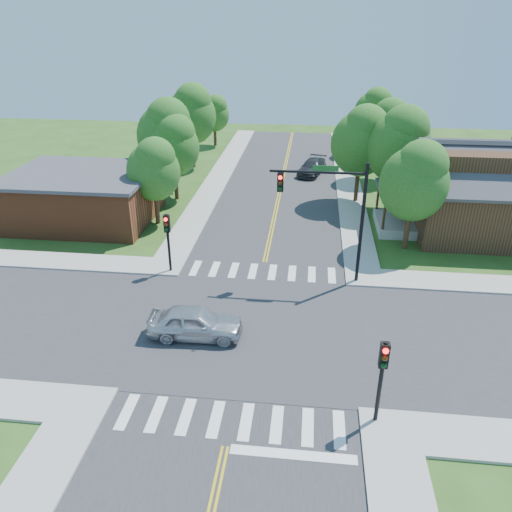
# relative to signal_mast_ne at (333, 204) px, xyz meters

# --- Properties ---
(ground) EXTENTS (100.00, 100.00, 0.00)m
(ground) POSITION_rel_signal_mast_ne_xyz_m (-3.91, -5.59, -4.85)
(ground) COLOR #2A4A17
(ground) RESTS_ON ground
(road_ns) EXTENTS (10.00, 90.00, 0.04)m
(road_ns) POSITION_rel_signal_mast_ne_xyz_m (-3.91, -5.59, -4.83)
(road_ns) COLOR #2D2D30
(road_ns) RESTS_ON ground
(road_ew) EXTENTS (90.00, 10.00, 0.04)m
(road_ew) POSITION_rel_signal_mast_ne_xyz_m (-3.91, -5.59, -4.83)
(road_ew) COLOR #2D2D30
(road_ew) RESTS_ON ground
(intersection_patch) EXTENTS (10.20, 10.20, 0.06)m
(intersection_patch) POSITION_rel_signal_mast_ne_xyz_m (-3.91, -5.59, -4.85)
(intersection_patch) COLOR #2D2D30
(intersection_patch) RESTS_ON ground
(sidewalk_ne) EXTENTS (40.00, 40.00, 0.14)m
(sidewalk_ne) POSITION_rel_signal_mast_ne_xyz_m (11.90, 10.23, -4.78)
(sidewalk_ne) COLOR #9E9B93
(sidewalk_ne) RESTS_ON ground
(sidewalk_nw) EXTENTS (40.00, 40.00, 0.14)m
(sidewalk_nw) POSITION_rel_signal_mast_ne_xyz_m (-19.73, 10.23, -4.78)
(sidewalk_nw) COLOR #9E9B93
(sidewalk_nw) RESTS_ON ground
(crosswalk_north) EXTENTS (8.85, 2.00, 0.01)m
(crosswalk_north) POSITION_rel_signal_mast_ne_xyz_m (-3.91, 0.61, -4.80)
(crosswalk_north) COLOR white
(crosswalk_north) RESTS_ON ground
(crosswalk_south) EXTENTS (8.85, 2.00, 0.01)m
(crosswalk_south) POSITION_rel_signal_mast_ne_xyz_m (-3.91, -11.79, -4.80)
(crosswalk_south) COLOR white
(crosswalk_south) RESTS_ON ground
(centerline) EXTENTS (0.30, 90.00, 0.01)m
(centerline) POSITION_rel_signal_mast_ne_xyz_m (-3.91, -5.59, -4.80)
(centerline) COLOR gold
(centerline) RESTS_ON ground
(stop_bar) EXTENTS (4.60, 0.45, 0.09)m
(stop_bar) POSITION_rel_signal_mast_ne_xyz_m (-1.41, -13.19, -4.85)
(stop_bar) COLOR white
(stop_bar) RESTS_ON ground
(signal_mast_ne) EXTENTS (5.30, 0.42, 7.20)m
(signal_mast_ne) POSITION_rel_signal_mast_ne_xyz_m (0.00, 0.00, 0.00)
(signal_mast_ne) COLOR black
(signal_mast_ne) RESTS_ON ground
(signal_pole_se) EXTENTS (0.34, 0.42, 3.80)m
(signal_pole_se) POSITION_rel_signal_mast_ne_xyz_m (1.69, -11.21, -2.19)
(signal_pole_se) COLOR black
(signal_pole_se) RESTS_ON ground
(signal_pole_nw) EXTENTS (0.34, 0.42, 3.80)m
(signal_pole_nw) POSITION_rel_signal_mast_ne_xyz_m (-9.51, -0.01, -2.19)
(signal_pole_nw) COLOR black
(signal_pole_nw) RESTS_ON ground
(house_ne) EXTENTS (13.05, 8.80, 7.11)m
(house_ne) POSITION_rel_signal_mast_ne_xyz_m (11.19, 8.65, -1.52)
(house_ne) COLOR #302011
(house_ne) RESTS_ON ground
(building_nw) EXTENTS (10.40, 8.40, 3.73)m
(building_nw) POSITION_rel_signal_mast_ne_xyz_m (-18.11, 7.61, -2.97)
(building_nw) COLOR brown
(building_nw) RESTS_ON ground
(tree_e_a) EXTENTS (4.36, 4.15, 7.42)m
(tree_e_a) POSITION_rel_signal_mast_ne_xyz_m (5.32, 5.03, 0.01)
(tree_e_a) COLOR #382314
(tree_e_a) RESTS_ON ground
(tree_e_b) EXTENTS (4.89, 4.64, 8.31)m
(tree_e_b) POSITION_rel_signal_mast_ne_xyz_m (5.30, 12.24, 0.59)
(tree_e_b) COLOR #382314
(tree_e_b) RESTS_ON ground
(tree_e_c) EXTENTS (4.46, 4.23, 7.58)m
(tree_e_c) POSITION_rel_signal_mast_ne_xyz_m (5.33, 20.12, 0.11)
(tree_e_c) COLOR #382314
(tree_e_c) RESTS_ON ground
(tree_e_d) EXTENTS (4.27, 4.06, 7.26)m
(tree_e_d) POSITION_rel_signal_mast_ne_xyz_m (5.16, 29.31, -0.10)
(tree_e_d) COLOR #382314
(tree_e_d) RESTS_ON ground
(tree_w_a) EXTENTS (3.85, 3.66, 6.55)m
(tree_w_a) POSITION_rel_signal_mast_ne_xyz_m (-12.45, 7.48, -0.56)
(tree_w_a) COLOR #382314
(tree_w_a) RESTS_ON ground
(tree_w_b) EXTENTS (4.86, 4.61, 8.26)m
(tree_w_b) POSITION_rel_signal_mast_ne_xyz_m (-13.20, 13.92, 0.56)
(tree_w_b) COLOR #382314
(tree_w_b) RESTS_ON ground
(tree_w_c) EXTENTS (4.88, 4.64, 8.30)m
(tree_w_c) POSITION_rel_signal_mast_ne_xyz_m (-13.11, 22.46, 0.59)
(tree_w_c) COLOR #382314
(tree_w_c) RESTS_ON ground
(tree_w_d) EXTENTS (3.45, 3.27, 5.86)m
(tree_w_d) POSITION_rel_signal_mast_ne_xyz_m (-12.58, 31.50, -1.02)
(tree_w_d) COLOR #382314
(tree_w_d) RESTS_ON ground
(tree_house) EXTENTS (4.72, 4.48, 8.03)m
(tree_house) POSITION_rel_signal_mast_ne_xyz_m (2.62, 13.82, 0.41)
(tree_house) COLOR #382314
(tree_house) RESTS_ON ground
(tree_bldg) EXTENTS (4.24, 4.02, 7.20)m
(tree_bldg) POSITION_rel_signal_mast_ne_xyz_m (-12.40, 12.91, -0.13)
(tree_bldg) COLOR #382314
(tree_bldg) RESTS_ON ground
(car_silver) EXTENTS (2.18, 4.74, 1.57)m
(car_silver) POSITION_rel_signal_mast_ne_xyz_m (-6.50, -6.42, -4.06)
(car_silver) COLOR silver
(car_silver) RESTS_ON ground
(car_dgrey) EXTENTS (4.42, 5.81, 1.39)m
(car_dgrey) POSITION_rel_signal_mast_ne_xyz_m (-1.19, 21.27, -4.15)
(car_dgrey) COLOR #2F3034
(car_dgrey) RESTS_ON ground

